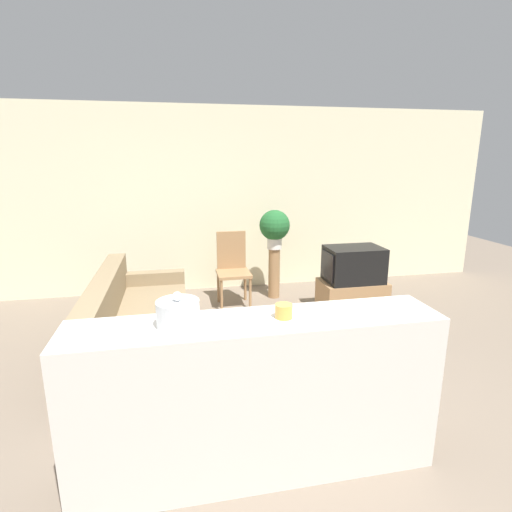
{
  "coord_description": "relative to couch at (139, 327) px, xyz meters",
  "views": [
    {
      "loc": [
        -0.45,
        -2.52,
        1.98
      ],
      "look_at": [
        0.46,
        1.92,
        0.85
      ],
      "focal_mm": 28.0,
      "sensor_mm": 36.0,
      "label": 1
    }
  ],
  "objects": [
    {
      "name": "tv_stand",
      "position": [
        2.61,
        0.56,
        -0.07
      ],
      "size": [
        0.82,
        0.51,
        0.44
      ],
      "color": "#9E754C",
      "rests_on": "ground_plane"
    },
    {
      "name": "ground_plane",
      "position": [
        0.87,
        -1.44,
        -0.29
      ],
      "size": [
        14.0,
        14.0,
        0.0
      ],
      "primitive_type": "plane",
      "color": "#756656"
    },
    {
      "name": "candle_jar",
      "position": [
        1.03,
        -1.8,
        0.79
      ],
      "size": [
        0.11,
        0.11,
        0.08
      ],
      "color": "gold",
      "rests_on": "foreground_counter"
    },
    {
      "name": "couch",
      "position": [
        0.0,
        0.0,
        0.0
      ],
      "size": [
        0.9,
        2.08,
        0.82
      ],
      "color": "#847051",
      "rests_on": "ground_plane"
    },
    {
      "name": "television",
      "position": [
        2.6,
        0.56,
        0.37
      ],
      "size": [
        0.71,
        0.48,
        0.44
      ],
      "color": "black",
      "rests_on": "tv_stand"
    },
    {
      "name": "wooden_chair",
      "position": [
        1.15,
        1.22,
        0.26
      ],
      "size": [
        0.44,
        0.44,
        1.0
      ],
      "color": "#9E754C",
      "rests_on": "ground_plane"
    },
    {
      "name": "foreground_counter",
      "position": [
        0.87,
        -1.8,
        0.23
      ],
      "size": [
        2.26,
        0.44,
        1.04
      ],
      "color": "silver",
      "rests_on": "ground_plane"
    },
    {
      "name": "plant_stand",
      "position": [
        1.77,
        1.37,
        0.07
      ],
      "size": [
        0.16,
        0.16,
        0.72
      ],
      "color": "#9E754C",
      "rests_on": "ground_plane"
    },
    {
      "name": "decorative_bowl",
      "position": [
        0.41,
        -1.8,
        0.83
      ],
      "size": [
        0.24,
        0.24,
        0.21
      ],
      "color": "silver",
      "rests_on": "foreground_counter"
    },
    {
      "name": "potted_plant",
      "position": [
        1.77,
        1.37,
        0.75
      ],
      "size": [
        0.43,
        0.43,
        0.55
      ],
      "color": "white",
      "rests_on": "plant_stand"
    },
    {
      "name": "wall_back",
      "position": [
        0.87,
        1.99,
        1.06
      ],
      "size": [
        9.0,
        0.06,
        2.7
      ],
      "color": "beige",
      "rests_on": "ground_plane"
    }
  ]
}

